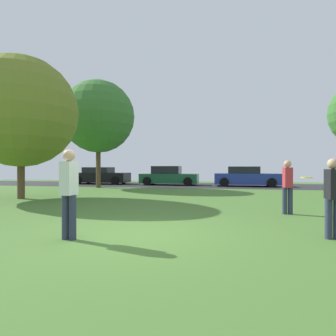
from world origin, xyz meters
TOP-DOWN VIEW (x-y plane):
  - ground_plane at (0.00, 0.00)m, footprint 44.00×44.00m
  - road_strip at (0.00, 16.00)m, footprint 44.00×6.40m
  - oak_tree_left at (-6.60, 12.37)m, footprint 4.89×4.89m
  - oak_tree_right at (-7.04, 5.40)m, footprint 4.91×4.91m
  - person_thrower at (3.93, 0.32)m, footprint 0.30×0.34m
  - person_catcher at (3.68, 3.27)m, footprint 0.30×0.34m
  - person_walking at (-1.13, -0.73)m, footprint 0.30×0.33m
  - frisbee_disc at (3.81, 1.73)m, footprint 0.35×0.35m
  - parked_car_black at (-8.20, 16.29)m, footprint 4.53×2.11m
  - parked_car_green at (-2.44, 16.05)m, footprint 4.43×2.04m
  - parked_car_blue at (3.34, 15.64)m, footprint 4.55×1.95m

SIDE VIEW (x-z plane):
  - ground_plane at x=0.00m, z-range 0.00..0.00m
  - road_strip at x=0.00m, z-range 0.00..0.01m
  - parked_car_black at x=-8.20m, z-range -0.04..1.33m
  - parked_car_blue at x=3.34m, z-range -0.05..1.37m
  - parked_car_green at x=-2.44m, z-range -0.07..1.39m
  - person_thrower at x=3.93m, z-range 0.07..1.66m
  - person_catcher at x=3.68m, z-range 0.08..1.69m
  - person_walking at x=-1.13m, z-range 0.10..1.86m
  - frisbee_disc at x=3.81m, z-range 1.14..1.17m
  - oak_tree_right at x=-7.04m, z-range 0.70..7.01m
  - oak_tree_left at x=-6.60m, z-range 1.18..8.45m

